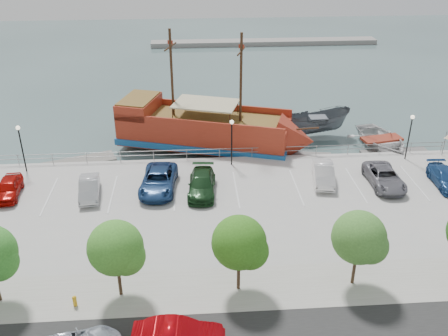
{
  "coord_description": "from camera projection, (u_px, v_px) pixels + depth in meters",
  "views": [
    {
      "loc": [
        -3.54,
        -33.23,
        20.31
      ],
      "look_at": [
        -1.0,
        2.0,
        2.0
      ],
      "focal_mm": 40.0,
      "sensor_mm": 36.0,
      "label": 1
    }
  ],
  "objects": [
    {
      "name": "ground",
      "position": [
        238.0,
        213.0,
        39.46
      ],
      "size": [
        160.0,
        160.0,
        0.0
      ],
      "primitive_type": "plane",
      "color": "#384F4E"
    },
    {
      "name": "sidewalk",
      "position": [
        255.0,
        288.0,
        30.14
      ],
      "size": [
        100.0,
        4.0,
        0.05
      ],
      "primitive_type": "cube",
      "color": "#9A968C",
      "rests_on": "land_slab"
    },
    {
      "name": "seawall_railing",
      "position": [
        230.0,
        153.0,
        45.66
      ],
      "size": [
        50.0,
        0.06,
        1.0
      ],
      "color": "gray",
      "rests_on": "land_slab"
    },
    {
      "name": "far_shore",
      "position": [
        264.0,
        42.0,
        88.62
      ],
      "size": [
        40.0,
        3.0,
        0.8
      ],
      "primitive_type": "cube",
      "color": "gray",
      "rests_on": "ground"
    },
    {
      "name": "pirate_ship",
      "position": [
        218.0,
        132.0,
        48.72
      ],
      "size": [
        19.8,
        10.82,
        12.27
      ],
      "rotation": [
        0.0,
        0.0,
        -0.31
      ],
      "color": "maroon",
      "rests_on": "ground"
    },
    {
      "name": "patrol_boat",
      "position": [
        317.0,
        125.0,
        52.07
      ],
      "size": [
        7.4,
        3.83,
        2.73
      ],
      "primitive_type": "imported",
      "rotation": [
        0.0,
        0.0,
        1.74
      ],
      "color": "#4D5258",
      "rests_on": "ground"
    },
    {
      "name": "speedboat",
      "position": [
        381.0,
        142.0,
        49.66
      ],
      "size": [
        6.45,
        8.06,
        1.49
      ],
      "primitive_type": "imported",
      "rotation": [
        0.0,
        0.0,
        0.2
      ],
      "color": "silver",
      "rests_on": "ground"
    },
    {
      "name": "dock_west",
      "position": [
        74.0,
        164.0,
        46.58
      ],
      "size": [
        7.86,
        4.75,
        0.43
      ],
      "primitive_type": "cube",
      "rotation": [
        0.0,
        0.0,
        0.37
      ],
      "color": "slate",
      "rests_on": "ground"
    },
    {
      "name": "dock_mid",
      "position": [
        296.0,
        157.0,
        47.93
      ],
      "size": [
        6.9,
        3.02,
        0.38
      ],
      "primitive_type": "cube",
      "rotation": [
        0.0,
        0.0,
        -0.17
      ],
      "color": "slate",
      "rests_on": "ground"
    },
    {
      "name": "dock_east",
      "position": [
        395.0,
        154.0,
        48.56
      ],
      "size": [
        6.73,
        2.33,
        0.38
      ],
      "primitive_type": "cube",
      "rotation": [
        0.0,
        0.0,
        0.07
      ],
      "color": "slate",
      "rests_on": "ground"
    },
    {
      "name": "fire_hydrant",
      "position": [
        75.0,
        301.0,
        28.58
      ],
      "size": [
        0.25,
        0.25,
        0.73
      ],
      "rotation": [
        0.0,
        0.0,
        0.07
      ],
      "color": "gold",
      "rests_on": "sidewalk"
    },
    {
      "name": "lamp_post_left",
      "position": [
        20.0,
        140.0,
        42.25
      ],
      "size": [
        0.36,
        0.36,
        4.28
      ],
      "color": "black",
      "rests_on": "land_slab"
    },
    {
      "name": "lamp_post_mid",
      "position": [
        232.0,
        134.0,
        43.4
      ],
      "size": [
        0.36,
        0.36,
        4.28
      ],
      "color": "black",
      "rests_on": "land_slab"
    },
    {
      "name": "lamp_post_right",
      "position": [
        410.0,
        129.0,
        44.42
      ],
      "size": [
        0.36,
        0.36,
        4.28
      ],
      "color": "black",
      "rests_on": "land_slab"
    },
    {
      "name": "tree_c",
      "position": [
        118.0,
        250.0,
        28.06
      ],
      "size": [
        3.3,
        3.2,
        5.0
      ],
      "color": "#473321",
      "rests_on": "sidewalk"
    },
    {
      "name": "tree_d",
      "position": [
        242.0,
        245.0,
        28.51
      ],
      "size": [
        3.3,
        3.2,
        5.0
      ],
      "color": "#473321",
      "rests_on": "sidewalk"
    },
    {
      "name": "tree_e",
      "position": [
        361.0,
        239.0,
        28.95
      ],
      "size": [
        3.3,
        3.2,
        5.0
      ],
      "color": "#473321",
      "rests_on": "sidewalk"
    },
    {
      "name": "parked_car_a",
      "position": [
        8.0,
        188.0,
        39.54
      ],
      "size": [
        2.03,
        4.33,
        1.43
      ],
      "primitive_type": "imported",
      "rotation": [
        0.0,
        0.0,
        0.08
      ],
      "color": "#A70904",
      "rests_on": "land_slab"
    },
    {
      "name": "parked_car_b",
      "position": [
        89.0,
        188.0,
        39.52
      ],
      "size": [
        1.99,
        4.42,
        1.41
      ],
      "primitive_type": "imported",
      "rotation": [
        0.0,
        0.0,
        0.12
      ],
      "color": "#B2B3B6",
      "rests_on": "land_slab"
    },
    {
      "name": "parked_car_c",
      "position": [
        159.0,
        181.0,
        40.41
      ],
      "size": [
        3.2,
        6.04,
        1.62
      ],
      "primitive_type": "imported",
      "rotation": [
        0.0,
        0.0,
        -0.09
      ],
      "color": "navy",
      "rests_on": "land_slab"
    },
    {
      "name": "parked_car_d",
      "position": [
        202.0,
        184.0,
        40.0
      ],
      "size": [
        2.53,
        5.36,
        1.51
      ],
      "primitive_type": "imported",
      "rotation": [
        0.0,
        0.0,
        -0.08
      ],
      "color": "#153719",
      "rests_on": "land_slab"
    },
    {
      "name": "parked_car_f",
      "position": [
        323.0,
        174.0,
        41.58
      ],
      "size": [
        2.3,
        4.81,
        1.52
      ],
      "primitive_type": "imported",
      "rotation": [
        0.0,
        0.0,
        -0.15
      ],
      "color": "silver",
      "rests_on": "land_slab"
    },
    {
      "name": "parked_car_g",
      "position": [
        384.0,
        177.0,
        41.08
      ],
      "size": [
        2.44,
        5.25,
        1.46
      ],
      "primitive_type": "imported",
      "rotation": [
        0.0,
        0.0,
        -0.0
      ],
      "color": "slate",
      "rests_on": "land_slab"
    },
    {
      "name": "parked_car_h",
      "position": [
        445.0,
        178.0,
        41.1
      ],
      "size": [
        2.07,
        4.7,
        1.34
      ],
      "primitive_type": "imported",
      "rotation": [
        0.0,
        0.0,
        -0.04
      ],
      "color": "navy",
      "rests_on": "land_slab"
    }
  ]
}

